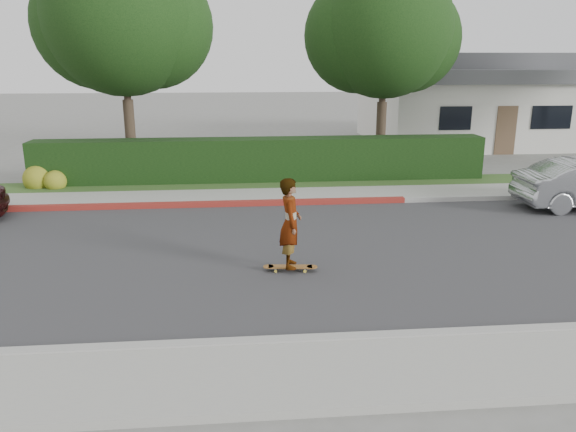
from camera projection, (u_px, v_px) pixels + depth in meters
name	position (u px, v px, depth m)	size (l,w,h in m)	color
ground	(413.00, 249.00, 12.39)	(120.00, 120.00, 0.00)	slate
road	(413.00, 249.00, 12.39)	(60.00, 8.00, 0.01)	#2D2D30
curb_near	(496.00, 333.00, 8.44)	(60.00, 0.20, 0.15)	#9E9E99
sidewalk_near	(526.00, 365.00, 7.58)	(60.00, 1.60, 0.12)	gray
curb_far	(370.00, 201.00, 16.30)	(60.00, 0.20, 0.15)	#9E9E99
curb_red_section	(197.00, 204.00, 15.86)	(12.00, 0.21, 0.15)	maroon
sidewalk_far	(363.00, 194.00, 17.16)	(60.00, 1.60, 0.12)	gray
planting_strip	(353.00, 183.00, 18.70)	(60.00, 1.60, 0.10)	#2D4C1E
hedge	(262.00, 161.00, 18.82)	(15.00, 1.00, 1.50)	black
flowering_shrub	(43.00, 180.00, 17.87)	(1.40, 1.00, 0.90)	#2D4C19
tree_left	(122.00, 21.00, 18.63)	(5.99, 5.21, 8.00)	#33261C
tree_center	(383.00, 34.00, 20.00)	(5.66, 4.84, 7.44)	#33261C
house	(474.00, 99.00, 27.85)	(10.60, 8.60, 4.30)	beige
skateboard	(290.00, 267.00, 11.06)	(1.09, 0.32, 0.10)	gold
skateboarder	(290.00, 223.00, 10.81)	(0.65, 0.42, 1.77)	white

